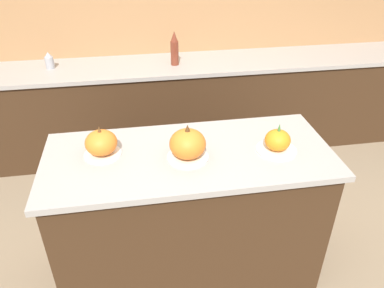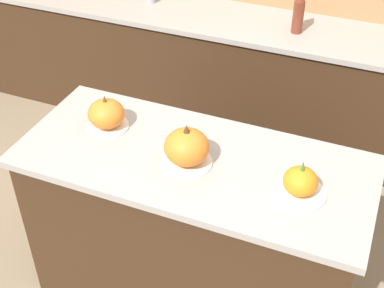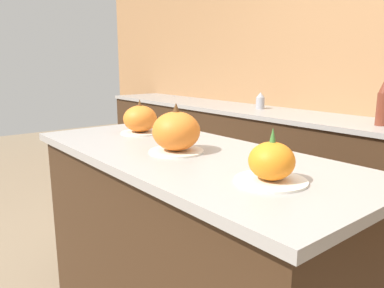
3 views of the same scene
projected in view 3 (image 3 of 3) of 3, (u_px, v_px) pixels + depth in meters
The scene contains 7 objects.
kitchen_island at pixel (186, 252), 1.65m from camera, with size 1.60×0.69×0.91m.
back_counter at pixel (360, 185), 2.60m from camera, with size 6.00×0.60×0.88m.
pumpkin_cake_left at pixel (140, 120), 1.94m from camera, with size 0.20×0.20×0.18m.
pumpkin_cake_center at pixel (176, 132), 1.52m from camera, with size 0.23×0.23×0.20m.
pumpkin_cake_right at pixel (271, 164), 1.14m from camera, with size 0.23×0.23×0.17m.
bottle_tall at pixel (383, 103), 2.37m from camera, with size 0.07×0.07×0.30m.
bottle_short at pixel (260, 101), 3.27m from camera, with size 0.08×0.08×0.14m.
Camera 3 is at (1.19, -0.93, 1.27)m, focal length 35.00 mm.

